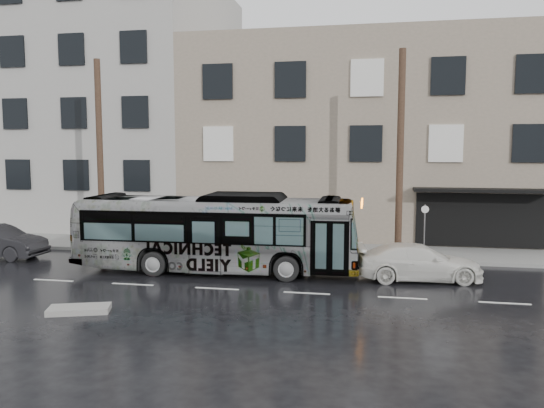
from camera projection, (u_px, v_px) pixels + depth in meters
The scene contains 10 objects.
ground at pixel (235, 273), 21.21m from camera, with size 120.00×120.00×0.00m, color black.
sidewalk at pixel (260, 248), 25.99m from camera, with size 90.00×3.60×0.15m, color gray.
building_taupe at pixel (367, 140), 32.13m from camera, with size 20.00×12.00×11.00m, color gray.
building_grey at pixel (39, 106), 37.59m from camera, with size 26.00×15.00×16.00m, color #A19E98.
utility_pole_front at pixel (400, 156), 22.76m from camera, with size 0.30×0.30×9.00m, color #4D3526.
utility_pole_rear at pixel (100, 155), 25.35m from camera, with size 0.30×0.30×9.00m, color #4D3526.
sign_post at pixel (424, 232), 22.89m from camera, with size 0.06×0.06×2.40m, color slate.
bus at pixel (216, 233), 21.26m from camera, with size 2.66×11.38×3.17m, color #B2B2B2.
white_sedan at pixel (418, 262), 19.98m from camera, with size 1.91×4.69×1.36m, color silver.
slush_pile at pixel (79, 309), 16.05m from camera, with size 1.80×0.80×0.18m, color gray.
Camera 1 is at (5.33, -20.18, 4.93)m, focal length 35.00 mm.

